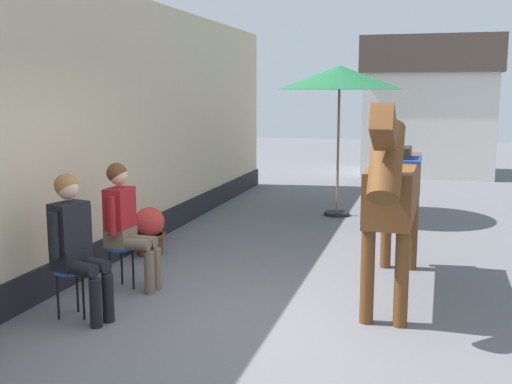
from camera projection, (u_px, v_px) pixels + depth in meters
ground_plane at (318, 248)px, 8.59m from camera, size 40.00×40.00×0.00m
pub_facade_wall at (94, 142)px, 7.59m from camera, size 0.34×14.00×3.40m
distant_cottage at (429, 105)px, 16.10m from camera, size 3.40×2.60×3.50m
seated_visitor_near at (75, 239)px, 5.81m from camera, size 0.61×0.48×1.39m
seated_visitor_far at (125, 220)px, 6.69m from camera, size 0.61×0.49×1.39m
saddled_horse_center at (394, 188)px, 6.39m from camera, size 0.51×3.00×2.06m
flower_planter_far at (150, 230)px, 8.19m from camera, size 0.43×0.43×0.64m
cafe_parasol at (340, 78)px, 10.48m from camera, size 2.10×2.10×2.58m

